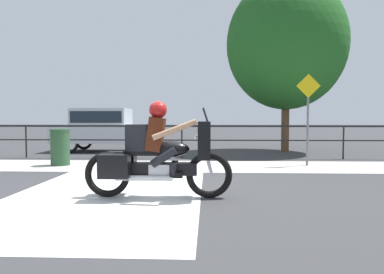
{
  "coord_description": "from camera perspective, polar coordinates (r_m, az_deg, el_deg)",
  "views": [
    {
      "loc": [
        0.84,
        -6.59,
        1.32
      ],
      "look_at": [
        0.52,
        0.75,
        0.93
      ],
      "focal_mm": 35.0,
      "sensor_mm": 36.0,
      "label": 1
    }
  ],
  "objects": [
    {
      "name": "fence_railing",
      "position": [
        11.97,
        -1.56,
        0.74
      ],
      "size": [
        36.0,
        0.05,
        1.07
      ],
      "color": "black",
      "rests_on": "ground"
    },
    {
      "name": "ground_plane",
      "position": [
        6.78,
        -4.75,
        -8.23
      ],
      "size": [
        120.0,
        120.0,
        0.0
      ],
      "primitive_type": "plane",
      "color": "#38383A"
    },
    {
      "name": "street_sign",
      "position": [
        10.6,
        17.26,
        4.02
      ],
      "size": [
        0.64,
        0.06,
        2.48
      ],
      "color": "slate",
      "rests_on": "ground"
    },
    {
      "name": "parked_car",
      "position": [
        14.74,
        -13.03,
        1.49
      ],
      "size": [
        3.97,
        1.77,
        1.66
      ],
      "rotation": [
        0.0,
        0.0,
        -0.01
      ],
      "color": "#B7BCC4",
      "rests_on": "ground"
    },
    {
      "name": "trash_bin",
      "position": [
        10.82,
        -19.46,
        -1.48
      ],
      "size": [
        0.53,
        0.53,
        1.0
      ],
      "color": "#284C2D",
      "rests_on": "ground"
    },
    {
      "name": "tree_behind_sign",
      "position": [
        14.91,
        14.18,
        13.57
      ],
      "size": [
        4.48,
        4.48,
        6.54
      ],
      "color": "brown",
      "rests_on": "ground"
    },
    {
      "name": "sidewalk_band",
      "position": [
        10.11,
        -2.32,
        -4.45
      ],
      "size": [
        44.0,
        2.4,
        0.01
      ],
      "primitive_type": "cube",
      "color": "#B7B2A8",
      "rests_on": "ground"
    },
    {
      "name": "motorcycle",
      "position": [
        6.16,
        -5.4,
        -2.67
      ],
      "size": [
        2.44,
        0.76,
        1.59
      ],
      "rotation": [
        0.0,
        0.0,
        -0.07
      ],
      "color": "black",
      "rests_on": "ground"
    },
    {
      "name": "crosswalk_band",
      "position": [
        6.75,
        -12.48,
        -8.3
      ],
      "size": [
        3.21,
        6.0,
        0.01
      ],
      "primitive_type": "cube",
      "color": "silver",
      "rests_on": "ground"
    }
  ]
}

